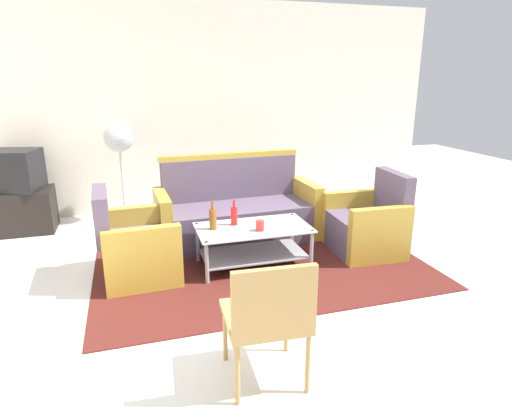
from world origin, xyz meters
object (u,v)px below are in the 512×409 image
(armchair_left, at_px, (136,248))
(cup, at_px, (260,226))
(wicker_chair, at_px, (268,313))
(bottle_brown, at_px, (213,219))
(couch, at_px, (237,213))
(armchair_right, at_px, (367,226))
(pedestal_fan, at_px, (119,144))
(bottle_red, at_px, (234,215))
(tv_stand, at_px, (19,211))
(coffee_table, at_px, (253,240))
(television, at_px, (12,170))

(armchair_left, bearing_deg, cup, 77.46)
(wicker_chair, bearing_deg, bottle_brown, 92.73)
(couch, relative_size, bottle_brown, 6.49)
(armchair_right, height_order, pedestal_fan, pedestal_fan)
(bottle_red, relative_size, cup, 2.51)
(armchair_left, distance_m, wicker_chair, 1.92)
(tv_stand, height_order, pedestal_fan, pedestal_fan)
(pedestal_fan, bearing_deg, cup, -57.27)
(armchair_left, distance_m, tv_stand, 2.14)
(couch, bearing_deg, bottle_brown, 57.26)
(bottle_red, bearing_deg, armchair_left, -177.79)
(tv_stand, bearing_deg, bottle_red, -35.86)
(armchair_right, relative_size, pedestal_fan, 0.67)
(bottle_brown, distance_m, wicker_chair, 1.74)
(armchair_right, relative_size, bottle_brown, 3.02)
(coffee_table, bearing_deg, armchair_left, 175.77)
(bottle_brown, bearing_deg, tv_stand, 140.12)
(pedestal_fan, bearing_deg, bottle_brown, -65.01)
(armchair_right, xyz_separation_m, bottle_red, (-1.43, 0.11, 0.22))
(bottle_red, distance_m, pedestal_fan, 2.05)
(pedestal_fan, relative_size, wicker_chair, 1.51)
(armchair_left, distance_m, coffee_table, 1.11)
(coffee_table, xyz_separation_m, wicker_chair, (-0.40, -1.69, 0.22))
(armchair_right, height_order, coffee_table, armchair_right)
(bottle_red, bearing_deg, couch, 73.51)
(coffee_table, bearing_deg, couch, 87.73)
(couch, relative_size, bottle_red, 7.28)
(couch, distance_m, wicker_chair, 2.49)
(armchair_right, bearing_deg, tv_stand, 67.41)
(bottle_brown, height_order, bottle_red, bottle_brown)
(cup, distance_m, pedestal_fan, 2.35)
(coffee_table, xyz_separation_m, cup, (0.03, -0.12, 0.19))
(cup, distance_m, tv_stand, 3.10)
(coffee_table, bearing_deg, bottle_red, 143.46)
(bottle_red, distance_m, wicker_chair, 1.82)
(bottle_brown, xyz_separation_m, cup, (0.42, -0.17, -0.06))
(bottle_brown, relative_size, bottle_red, 1.12)
(coffee_table, height_order, pedestal_fan, pedestal_fan)
(armchair_right, bearing_deg, armchair_left, 90.98)
(television, distance_m, wicker_chair, 4.01)
(coffee_table, distance_m, television, 3.04)
(coffee_table, height_order, bottle_red, bottle_red)
(bottle_red, bearing_deg, armchair_right, -4.29)
(bottle_brown, bearing_deg, coffee_table, -7.51)
(armchair_left, relative_size, wicker_chair, 1.01)
(couch, xyz_separation_m, wicker_chair, (-0.43, -2.45, 0.18))
(armchair_left, height_order, wicker_chair, armchair_left)
(couch, xyz_separation_m, pedestal_fan, (-1.23, 1.05, 0.70))
(armchair_right, xyz_separation_m, pedestal_fan, (-2.48, 1.80, 0.73))
(armchair_right, xyz_separation_m, tv_stand, (-3.70, 1.75, -0.03))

